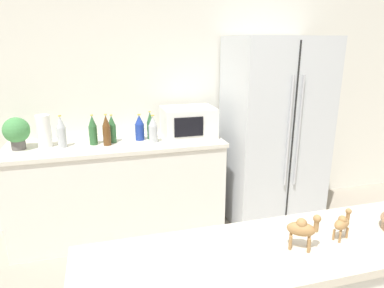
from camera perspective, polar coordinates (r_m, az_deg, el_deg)
The scene contains 15 objects.
wall_back at distance 3.43m, azimuth -5.10°, elevation 8.46°, with size 8.00×0.06×2.55m.
back_counter at distance 3.29m, azimuth -11.94°, elevation -7.23°, with size 1.91×0.63×0.90m.
refrigerator at distance 3.47m, azimuth 13.38°, elevation 1.96°, with size 0.89×0.73×1.81m.
potted_plant at distance 3.17m, azimuth -27.21°, elevation 1.86°, with size 0.21×0.21×0.27m.
paper_towel_roll at distance 3.15m, azimuth -23.45°, elevation 1.97°, with size 0.12×0.12×0.28m.
microwave at distance 3.21m, azimuth -0.62°, elevation 3.66°, with size 0.48×0.37×0.28m.
back_bottle_0 at distance 3.12m, azimuth -13.20°, elevation 2.42°, with size 0.07×0.07×0.25m.
back_bottle_1 at distance 3.17m, azimuth -6.98°, elevation 3.04°, with size 0.06×0.06×0.26m.
back_bottle_2 at distance 3.09m, azimuth -16.20°, elevation 2.19°, with size 0.07×0.07×0.26m.
back_bottle_3 at distance 3.04m, azimuth -14.06°, elevation 2.19°, with size 0.07×0.07×0.27m.
back_bottle_4 at distance 3.15m, azimuth -8.74°, elevation 2.69°, with size 0.08×0.08×0.24m.
back_bottle_5 at distance 3.06m, azimuth -6.52°, elevation 2.44°, with size 0.08×0.08×0.25m.
back_bottle_6 at distance 3.09m, azimuth -20.95°, elevation 1.86°, with size 0.08×0.08×0.28m.
camel_figurine at distance 1.44m, azimuth 17.94°, elevation -13.24°, with size 0.12×0.10×0.16m.
camel_figurine_second at distance 1.57m, azimuth 23.78°, elevation -11.93°, with size 0.10×0.08×0.13m.
Camera 1 is at (-0.60, -0.61, 1.76)m, focal length 32.00 mm.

